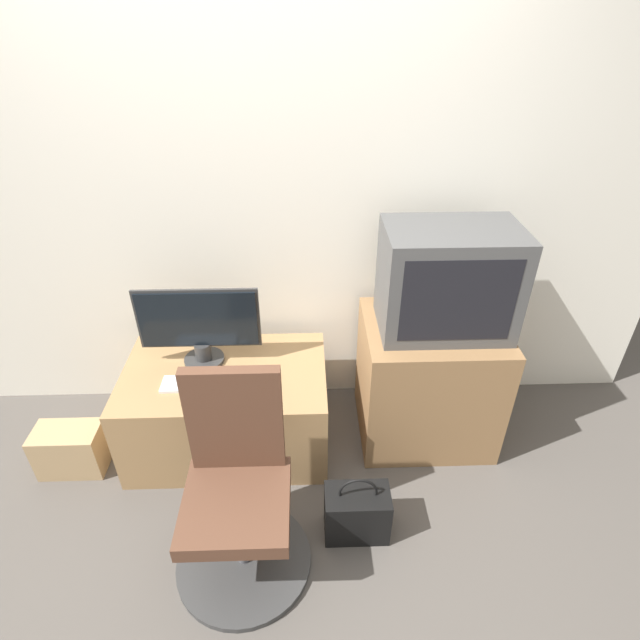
% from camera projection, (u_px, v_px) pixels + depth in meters
% --- Properties ---
extents(ground_plane, '(12.00, 12.00, 0.00)m').
position_uv_depth(ground_plane, '(253.00, 599.00, 2.05)').
color(ground_plane, '#4C4742').
extents(wall_back, '(4.40, 0.05, 2.60)m').
position_uv_depth(wall_back, '(255.00, 186.00, 2.45)').
color(wall_back, silver).
rests_on(wall_back, ground_plane).
extents(desk, '(1.03, 0.65, 0.49)m').
position_uv_depth(desk, '(228.00, 407.00, 2.66)').
color(desk, '#937047').
rests_on(desk, ground_plane).
extents(side_stand, '(0.70, 0.58, 0.70)m').
position_uv_depth(side_stand, '(427.00, 380.00, 2.68)').
color(side_stand, olive).
rests_on(side_stand, ground_plane).
extents(main_monitor, '(0.61, 0.21, 0.42)m').
position_uv_depth(main_monitor, '(199.00, 326.00, 2.48)').
color(main_monitor, '#2D2D2D').
rests_on(main_monitor, desk).
extents(keyboard, '(0.32, 0.12, 0.01)m').
position_uv_depth(keyboard, '(195.00, 384.00, 2.43)').
color(keyboard, silver).
rests_on(keyboard, desk).
extents(mouse, '(0.06, 0.04, 0.03)m').
position_uv_depth(mouse, '(239.00, 379.00, 2.45)').
color(mouse, silver).
rests_on(mouse, desk).
extents(crt_tv, '(0.62, 0.40, 0.52)m').
position_uv_depth(crt_tv, '(448.00, 281.00, 2.34)').
color(crt_tv, '#474747').
rests_on(crt_tv, side_stand).
extents(office_chair, '(0.58, 0.58, 0.93)m').
position_uv_depth(office_chair, '(239.00, 500.00, 2.03)').
color(office_chair, '#333333').
rests_on(office_chair, ground_plane).
extents(cardboard_box_lower, '(0.33, 0.19, 0.26)m').
position_uv_depth(cardboard_box_lower, '(71.00, 449.00, 2.56)').
color(cardboard_box_lower, '#A3845B').
rests_on(cardboard_box_lower, ground_plane).
extents(handbag, '(0.29, 0.17, 0.36)m').
position_uv_depth(handbag, '(357.00, 513.00, 2.24)').
color(handbag, black).
rests_on(handbag, ground_plane).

